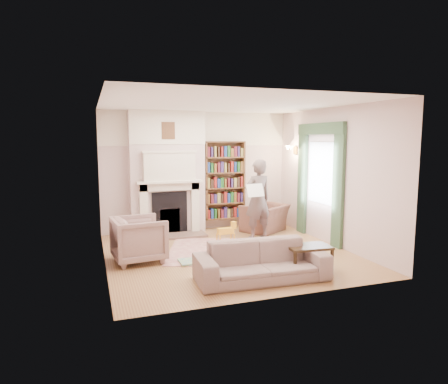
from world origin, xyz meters
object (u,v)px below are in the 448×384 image
object	(u,v)px
paraffin_heater	(134,227)
bookcase	(224,180)
armchair_reading	(265,218)
sofa	(262,261)
coffee_table	(308,259)
rocking_horse	(226,233)
man_reading	(258,199)
armchair_left	(139,239)

from	to	relation	value
paraffin_heater	bookcase	bearing A→B (deg)	12.64
armchair_reading	sofa	xyz separation A→B (m)	(-1.43, -3.00, -0.02)
armchair_reading	coffee_table	bearing A→B (deg)	45.87
coffee_table	paraffin_heater	bearing A→B (deg)	132.90
coffee_table	rocking_horse	bearing A→B (deg)	113.16
man_reading	rocking_horse	size ratio (longest dim) A/B	3.25
armchair_reading	paraffin_heater	size ratio (longest dim) A/B	1.78
paraffin_heater	armchair_reading	bearing A→B (deg)	-2.83
paraffin_heater	sofa	bearing A→B (deg)	-63.30
sofa	rocking_horse	xyz separation A→B (m)	(0.16, 2.15, -0.06)
armchair_reading	paraffin_heater	distance (m)	3.02
sofa	man_reading	distance (m)	2.66
man_reading	rocking_horse	bearing A→B (deg)	7.05
paraffin_heater	armchair_left	bearing A→B (deg)	-92.96
bookcase	armchair_reading	world-z (taller)	bookcase
man_reading	coffee_table	distance (m)	2.42
sofa	coffee_table	bearing A→B (deg)	7.87
bookcase	man_reading	distance (m)	1.33
armchair_left	man_reading	xyz separation A→B (m)	(2.65, 0.82, 0.47)
rocking_horse	armchair_reading	bearing A→B (deg)	29.12
armchair_reading	sofa	distance (m)	3.33
armchair_reading	man_reading	bearing A→B (deg)	19.98
paraffin_heater	man_reading	bearing A→B (deg)	-16.28
coffee_table	paraffin_heater	world-z (taller)	paraffin_heater
armchair_left	coffee_table	size ratio (longest dim) A/B	1.26
armchair_reading	paraffin_heater	bearing A→B (deg)	-35.99
armchair_left	sofa	world-z (taller)	armchair_left
man_reading	coffee_table	size ratio (longest dim) A/B	2.48
sofa	rocking_horse	bearing A→B (deg)	88.65
sofa	armchair_left	bearing A→B (deg)	139.31
coffee_table	paraffin_heater	size ratio (longest dim) A/B	1.27
sofa	man_reading	xyz separation A→B (m)	(0.98, 2.40, 0.57)
bookcase	paraffin_heater	distance (m)	2.46
coffee_table	bookcase	bearing A→B (deg)	97.85
man_reading	paraffin_heater	xyz separation A→B (m)	(-2.57, 0.75, -0.59)
coffee_table	paraffin_heater	xyz separation A→B (m)	(-2.45, 3.08, 0.05)
armchair_left	coffee_table	bearing A→B (deg)	-127.30
man_reading	paraffin_heater	size ratio (longest dim) A/B	3.15
sofa	coffee_table	size ratio (longest dim) A/B	2.90
bookcase	man_reading	xyz separation A→B (m)	(0.33, -1.25, -0.31)
paraffin_heater	coffee_table	bearing A→B (deg)	-51.49
bookcase	rocking_horse	size ratio (longest dim) A/B	3.47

